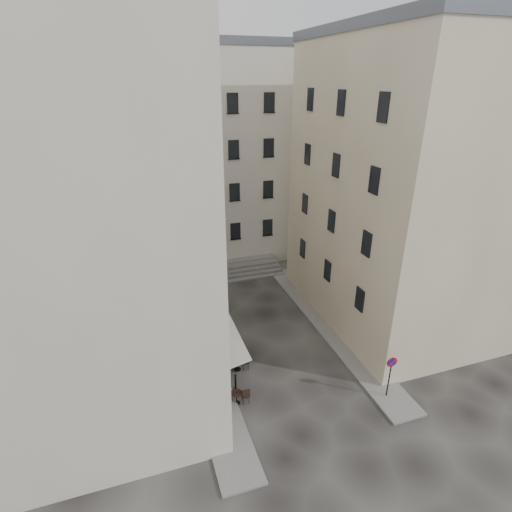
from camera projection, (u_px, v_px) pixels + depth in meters
name	position (u px, v px, depth m)	size (l,w,h in m)	color
ground	(283.00, 365.00, 23.97)	(90.00, 90.00, 0.00)	black
sidewalk_left	(197.00, 340.00, 26.12)	(2.00, 22.00, 0.12)	slate
sidewalk_right	(327.00, 324.00, 27.84)	(2.00, 18.00, 0.12)	slate
building_left	(65.00, 201.00, 19.34)	(12.20, 16.20, 20.60)	beige
building_right	(416.00, 185.00, 26.21)	(12.20, 14.20, 18.60)	tan
building_back	(198.00, 155.00, 36.34)	(18.20, 10.20, 18.60)	beige
cafe_storefront	(208.00, 343.00, 22.83)	(1.74, 7.30, 3.50)	#450F09
stone_steps	(229.00, 271.00, 34.70)	(9.00, 3.15, 0.80)	#625F5D
bollard_near	(236.00, 381.00, 21.96)	(0.12, 0.12, 0.98)	black
bollard_mid	(221.00, 344.00, 24.99)	(0.12, 0.12, 0.98)	black
bollard_far	(209.00, 315.00, 28.02)	(0.12, 0.12, 0.98)	black
no_parking_sign	(391.00, 369.00, 20.81)	(0.60, 0.11, 2.64)	black
bistro_table_a	(236.00, 396.00, 20.94)	(1.35, 0.63, 0.95)	black
bistro_table_b	(237.00, 363.00, 23.39)	(1.36, 0.64, 0.95)	black
bistro_table_c	(233.00, 354.00, 24.16)	(1.33, 0.62, 0.93)	black
bistro_table_d	(222.00, 332.00, 26.15)	(1.43, 0.67, 1.01)	black
bistro_table_e	(214.00, 323.00, 27.19)	(1.31, 0.61, 0.92)	black
pedestrian	(223.00, 344.00, 24.39)	(0.67, 0.44, 1.84)	black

